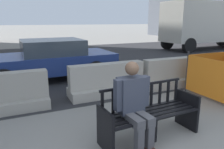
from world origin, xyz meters
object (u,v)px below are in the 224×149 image
Objects in this scene: seated_person at (134,103)px; jersey_barrier_right at (174,75)px; car_sedan_mid at (49,59)px; delivery_truck at (208,24)px; jersey_barrier_centre at (107,82)px; street_bench at (149,115)px.

seated_person is 3.55m from jersey_barrier_right.
jersey_barrier_right is at bearing -37.04° from car_sedan_mid.
delivery_truck reaches higher than car_sedan_mid.
delivery_truck is at bearing 37.67° from jersey_barrier_right.
car_sedan_mid reaches higher than jersey_barrier_centre.
seated_person reaches higher than street_bench.
delivery_truck reaches higher than jersey_barrier_centre.
street_bench is 0.25× the size of delivery_truck.
jersey_barrier_centre and jersey_barrier_right have the same top height.
jersey_barrier_right is at bearing -142.33° from delivery_truck.
jersey_barrier_right is 0.30× the size of delivery_truck.
jersey_barrier_right is 0.46× the size of car_sedan_mid.
seated_person reaches higher than jersey_barrier_right.
car_sedan_mid is at bearing 96.18° from seated_person.
delivery_truck is (9.96, 5.96, 1.35)m from jersey_barrier_centre.
seated_person is at bearing -141.75° from delivery_truck.
jersey_barrier_right is 9.97m from delivery_truck.
car_sedan_mid is (-0.51, 4.69, -0.04)m from seated_person.
jersey_barrier_right is (2.37, 2.19, -0.06)m from street_bench.
jersey_barrier_centre is (0.22, 2.26, -0.06)m from street_bench.
seated_person is at bearing -140.12° from jersey_barrier_right.
delivery_truck is (7.82, 6.03, 1.35)m from jersey_barrier_right.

